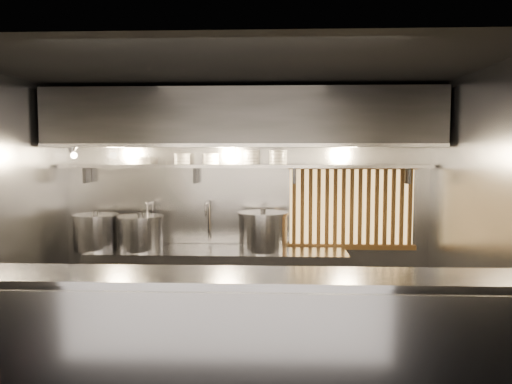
# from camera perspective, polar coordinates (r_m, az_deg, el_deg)

# --- Properties ---
(floor) EXTENTS (4.50, 4.50, 0.00)m
(floor) POSITION_cam_1_polar(r_m,az_deg,el_deg) (5.08, -2.33, -19.17)
(floor) COLOR black
(floor) RESTS_ON ground
(ceiling) EXTENTS (4.50, 4.50, 0.00)m
(ceiling) POSITION_cam_1_polar(r_m,az_deg,el_deg) (4.71, -2.45, 13.77)
(ceiling) COLOR black
(ceiling) RESTS_ON wall_back
(wall_back) EXTENTS (4.50, 0.00, 4.50)m
(wall_back) POSITION_cam_1_polar(r_m,az_deg,el_deg) (6.18, -1.21, -1.43)
(wall_back) COLOR gray
(wall_back) RESTS_ON floor
(wall_left) EXTENTS (0.00, 3.00, 3.00)m
(wall_left) POSITION_cam_1_polar(r_m,az_deg,el_deg) (5.38, -27.06, -2.83)
(wall_left) COLOR gray
(wall_left) RESTS_ON floor
(wall_right) EXTENTS (0.00, 3.00, 3.00)m
(wall_right) POSITION_cam_1_polar(r_m,az_deg,el_deg) (5.04, 24.10, -3.20)
(wall_right) COLOR gray
(wall_right) RESTS_ON floor
(serving_counter) EXTENTS (4.50, 0.56, 1.13)m
(serving_counter) POSITION_cam_1_polar(r_m,az_deg,el_deg) (3.98, -3.57, -17.24)
(serving_counter) COLOR #A0A0A5
(serving_counter) RESTS_ON floor
(cooking_bench) EXTENTS (3.00, 0.70, 0.90)m
(cooking_bench) POSITION_cam_1_polar(r_m,az_deg,el_deg) (6.02, -4.33, -10.81)
(cooking_bench) COLOR #A0A0A5
(cooking_bench) RESTS_ON floor
(bowl_shelf) EXTENTS (4.40, 0.34, 0.04)m
(bowl_shelf) POSITION_cam_1_polar(r_m,az_deg,el_deg) (5.97, -1.33, 2.97)
(bowl_shelf) COLOR #A0A0A5
(bowl_shelf) RESTS_ON wall_back
(exhaust_hood) EXTENTS (4.40, 0.81, 0.65)m
(exhaust_hood) POSITION_cam_1_polar(r_m,az_deg,el_deg) (5.76, -1.49, 8.33)
(exhaust_hood) COLOR #2D2D30
(exhaust_hood) RESTS_ON ceiling
(wood_screen) EXTENTS (1.56, 0.09, 1.04)m
(wood_screen) POSITION_cam_1_polar(r_m,az_deg,el_deg) (6.19, 10.86, -1.69)
(wood_screen) COLOR #FFCC72
(wood_screen) RESTS_ON wall_back
(faucet_left) EXTENTS (0.04, 0.30, 0.50)m
(faucet_left) POSITION_cam_1_polar(r_m,az_deg,el_deg) (6.24, -11.90, -2.33)
(faucet_left) COLOR silver
(faucet_left) RESTS_ON wall_back
(faucet_right) EXTENTS (0.04, 0.30, 0.50)m
(faucet_right) POSITION_cam_1_polar(r_m,az_deg,el_deg) (6.11, -5.51, -2.41)
(faucet_right) COLOR silver
(faucet_right) RESTS_ON wall_back
(heat_lamp) EXTENTS (0.25, 0.35, 0.20)m
(heat_lamp) POSITION_cam_1_polar(r_m,az_deg,el_deg) (5.95, -20.28, 4.49)
(heat_lamp) COLOR #A0A0A5
(heat_lamp) RESTS_ON exhaust_hood
(pendant_bulb) EXTENTS (0.09, 0.09, 0.19)m
(pendant_bulb) POSITION_cam_1_polar(r_m,az_deg,el_deg) (5.86, -2.39, 3.74)
(pendant_bulb) COLOR #2D2D30
(pendant_bulb) RESTS_ON exhaust_hood
(stock_pot_left) EXTENTS (0.56, 0.56, 0.46)m
(stock_pot_left) POSITION_cam_1_polar(r_m,az_deg,el_deg) (6.20, -17.85, -4.33)
(stock_pot_left) COLOR #A0A0A5
(stock_pot_left) RESTS_ON cooking_bench
(stock_pot_mid) EXTENTS (0.62, 0.62, 0.45)m
(stock_pot_mid) POSITION_cam_1_polar(r_m,az_deg,el_deg) (6.01, -13.06, -4.55)
(stock_pot_mid) COLOR #A0A0A5
(stock_pot_mid) RESTS_ON cooking_bench
(stock_pot_right) EXTENTS (0.75, 0.75, 0.49)m
(stock_pot_right) POSITION_cam_1_polar(r_m,az_deg,el_deg) (5.82, 0.81, -4.51)
(stock_pot_right) COLOR #A0A0A5
(stock_pot_right) RESTS_ON cooking_bench
(bowl_stack_0) EXTENTS (0.20, 0.20, 0.09)m
(bowl_stack_0) POSITION_cam_1_polar(r_m,az_deg,el_deg) (6.17, -12.78, 3.54)
(bowl_stack_0) COLOR silver
(bowl_stack_0) RESTS_ON bowl_shelf
(bowl_stack_1) EXTENTS (0.21, 0.21, 0.13)m
(bowl_stack_1) POSITION_cam_1_polar(r_m,az_deg,el_deg) (6.07, -8.43, 3.76)
(bowl_stack_1) COLOR silver
(bowl_stack_1) RESTS_ON bowl_shelf
(bowl_stack_2) EXTENTS (0.21, 0.21, 0.13)m
(bowl_stack_2) POSITION_cam_1_polar(r_m,az_deg,el_deg) (6.01, -5.19, 3.79)
(bowl_stack_2) COLOR silver
(bowl_stack_2) RESTS_ON bowl_shelf
(bowl_stack_3) EXTENTS (0.22, 0.22, 0.17)m
(bowl_stack_3) POSITION_cam_1_polar(r_m,az_deg,el_deg) (5.97, -0.59, 3.98)
(bowl_stack_3) COLOR silver
(bowl_stack_3) RESTS_ON bowl_shelf
(bowl_stack_4) EXTENTS (0.23, 0.23, 0.17)m
(bowl_stack_4) POSITION_cam_1_polar(r_m,az_deg,el_deg) (5.96, 2.53, 3.98)
(bowl_stack_4) COLOR silver
(bowl_stack_4) RESTS_ON bowl_shelf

